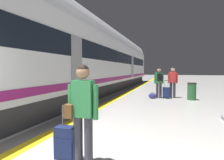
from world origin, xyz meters
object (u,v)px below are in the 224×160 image
(passenger_near, at_px, (173,80))
(passenger_mid, at_px, (159,80))
(traveller_foreground, at_px, (82,108))
(waste_bin, at_px, (192,91))
(high_speed_train, at_px, (93,56))
(rolling_suitcase_foreground, at_px, (67,143))
(duffel_bag_mid, at_px, (153,96))
(suitcase_near, at_px, (167,92))

(passenger_near, distance_m, passenger_mid, 0.80)
(traveller_foreground, distance_m, waste_bin, 8.47)
(high_speed_train, bearing_deg, traveller_foreground, -68.55)
(rolling_suitcase_foreground, relative_size, waste_bin, 1.10)
(rolling_suitcase_foreground, height_order, duffel_bag_mid, rolling_suitcase_foreground)
(rolling_suitcase_foreground, xyz_separation_m, duffel_bag_mid, (0.76, 7.96, -0.18))
(rolling_suitcase_foreground, xyz_separation_m, waste_bin, (2.79, 8.02, 0.12))
(suitcase_near, distance_m, duffel_bag_mid, 0.81)
(passenger_mid, height_order, waste_bin, passenger_mid)
(passenger_near, bearing_deg, suitcase_near, -133.15)
(traveller_foreground, relative_size, suitcase_near, 1.66)
(high_speed_train, xyz_separation_m, traveller_foreground, (3.65, -9.28, -1.54))
(rolling_suitcase_foreground, distance_m, passenger_near, 8.77)
(rolling_suitcase_foreground, distance_m, duffel_bag_mid, 7.99)
(passenger_near, bearing_deg, high_speed_train, 172.64)
(rolling_suitcase_foreground, xyz_separation_m, passenger_mid, (1.09, 8.23, 0.68))
(waste_bin, bearing_deg, traveller_foreground, -106.84)
(rolling_suitcase_foreground, bearing_deg, traveller_foreground, -11.77)
(duffel_bag_mid, bearing_deg, suitcase_near, 18.77)
(passenger_near, relative_size, passenger_mid, 1.02)
(passenger_near, height_order, waste_bin, passenger_near)
(passenger_near, distance_m, waste_bin, 1.23)
(high_speed_train, distance_m, duffel_bag_mid, 4.87)
(traveller_foreground, distance_m, rolling_suitcase_foreground, 0.72)
(rolling_suitcase_foreground, height_order, passenger_mid, passenger_mid)
(passenger_near, bearing_deg, waste_bin, -28.55)
(passenger_mid, relative_size, waste_bin, 1.88)
(traveller_foreground, bearing_deg, passenger_mid, 84.79)
(suitcase_near, bearing_deg, waste_bin, -8.10)
(suitcase_near, xyz_separation_m, passenger_mid, (-0.41, 0.02, 0.68))
(suitcase_near, bearing_deg, traveller_foreground, -98.06)
(suitcase_near, bearing_deg, high_speed_train, 168.23)
(duffel_bag_mid, distance_m, waste_bin, 2.04)
(high_speed_train, xyz_separation_m, passenger_near, (5.14, -0.66, -1.49))
(duffel_bag_mid, height_order, waste_bin, waste_bin)
(high_speed_train, relative_size, traveller_foreground, 20.17)
(rolling_suitcase_foreground, bearing_deg, waste_bin, 70.86)
(high_speed_train, xyz_separation_m, suitcase_near, (4.82, -1.00, -2.16))
(rolling_suitcase_foreground, height_order, waste_bin, rolling_suitcase_foreground)
(traveller_foreground, xyz_separation_m, duffel_bag_mid, (0.43, 8.02, -0.82))
(rolling_suitcase_foreground, xyz_separation_m, suitcase_near, (1.51, 8.21, 0.00))
(traveller_foreground, bearing_deg, suitcase_near, 81.94)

